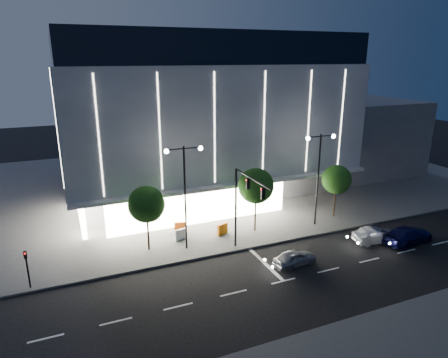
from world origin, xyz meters
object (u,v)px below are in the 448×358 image
tree_left (147,206)px  car_second (376,235)px  barrier_a (180,227)px  street_lamp_west (185,183)px  tree_mid (256,188)px  traffic_mast (244,198)px  car_third (408,235)px  barrier_d (180,234)px  car_lead (295,258)px  barrier_c (222,229)px  tree_right (337,181)px  ped_signal_far (27,265)px  street_lamp_east (319,166)px

tree_left → car_second: (18.75, -6.17, -3.36)m
car_second → barrier_a: 17.49m
street_lamp_west → tree_mid: street_lamp_west is taller
traffic_mast → car_third: 15.36m
car_second → barrier_d: bearing=72.7°
traffic_mast → car_lead: traffic_mast is taller
street_lamp_west → barrier_c: (3.87, 1.37, -5.31)m
traffic_mast → barrier_d: size_ratio=6.43×
traffic_mast → tree_right: 12.63m
car_second → car_third: car_third is taller
ped_signal_far → barrier_d: 12.49m
ped_signal_far → car_second: (27.78, -3.65, -1.21)m
barrier_a → barrier_d: 1.53m
car_third → barrier_a: (-17.87, 9.53, -0.09)m
street_lamp_east → tree_left: (-15.97, 1.02, -1.92)m
street_lamp_west → car_third: bearing=-19.0°
street_lamp_east → barrier_a: 14.03m
barrier_c → barrier_d: 3.89m
ped_signal_far → barrier_d: bearing=15.2°
car_lead → barrier_c: size_ratio=3.29×
tree_mid → ped_signal_far: bearing=-172.4°
traffic_mast → ped_signal_far: (-16.00, 1.16, -3.14)m
barrier_d → traffic_mast: bearing=-61.3°
street_lamp_west → tree_left: street_lamp_west is taller
traffic_mast → car_second: size_ratio=1.73×
car_third → street_lamp_west: bearing=63.8°
street_lamp_east → barrier_d: 14.16m
car_third → tree_right: bearing=10.0°
tree_right → car_third: size_ratio=1.08×
tree_right → barrier_c: (-12.16, 0.35, -3.23)m
traffic_mast → barrier_d: (-4.00, 4.43, -4.38)m
car_second → car_third: size_ratio=0.80×
tree_right → barrier_a: tree_right is taller
street_lamp_east → tree_mid: 6.27m
street_lamp_west → tree_right: 16.19m
car_lead → car_second: bearing=-91.2°
ped_signal_far → car_lead: size_ratio=0.83×
car_third → barrier_c: (-14.42, 7.67, -0.09)m
car_second → barrier_a: bearing=67.8°
street_lamp_west → ped_signal_far: bearing=-172.9°
street_lamp_east → barrier_d: bearing=172.3°
traffic_mast → barrier_c: size_ratio=6.43×
street_lamp_east → tree_left: street_lamp_east is taller
tree_left → barrier_c: tree_left is taller
tree_right → car_third: tree_right is taller
barrier_c → barrier_a: bearing=130.4°
street_lamp_west → tree_left: 3.69m
tree_left → car_second: size_ratio=1.40×
tree_mid → barrier_d: tree_mid is taller
ped_signal_far → car_second: size_ratio=0.73×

